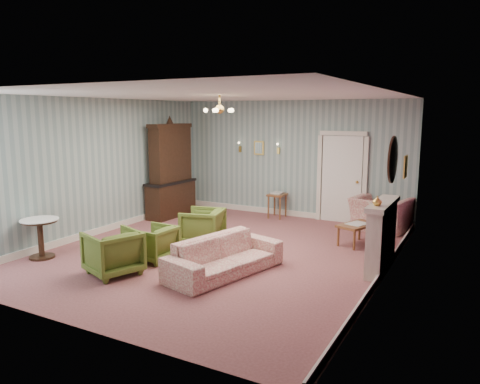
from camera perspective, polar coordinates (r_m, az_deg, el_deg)
The scene contains 27 objects.
floor at distance 8.71m, azimuth -2.43°, elevation -7.44°, with size 7.00×7.00×0.00m, color #975858.
ceiling at distance 8.32m, azimuth -2.58°, elevation 12.00°, with size 7.00×7.00×0.00m, color white.
wall_back at distance 11.52m, azimuth 6.47°, elevation 4.10°, with size 6.00×6.00×0.00m, color gray.
wall_front at distance 5.72m, azimuth -20.77°, elevation -2.21°, with size 6.00×6.00×0.00m, color gray.
wall_left at distance 10.25m, azimuth -17.08°, elevation 3.04°, with size 7.00×7.00×0.00m, color gray.
wall_right at distance 7.34m, azimuth 18.06°, elevation 0.47°, with size 7.00×7.00×0.00m, color gray.
wall_right_floral at distance 7.34m, azimuth 17.94°, elevation 0.48°, with size 7.00×7.00×0.00m, color #C1607C.
door at distance 11.11m, azimuth 12.59°, elevation 1.80°, with size 1.12×0.12×2.16m, color white, non-canonical shape.
olive_chair_a at distance 7.70m, azimuth -15.58°, elevation -7.02°, with size 0.77×0.73×0.80m, color #576E26.
olive_chair_b at distance 8.27m, azimuth -10.72°, elevation -6.08°, with size 0.66×0.62×0.68m, color #576E26.
olive_chair_c at distance 9.14m, azimuth -4.69°, elevation -4.08°, with size 0.76×0.71×0.78m, color #576E26.
sofa_chintz at distance 7.44m, azimuth -1.94°, elevation -7.21°, with size 2.06×0.60×0.81m, color #AB444A.
wingback_chair at distance 10.59m, azimuth 17.20°, elevation -1.96°, with size 1.15×0.75×1.01m, color #AB444A.
dresser at distance 11.55m, azimuth -8.69°, elevation 2.99°, with size 0.51×1.48×2.47m, color black, non-canonical shape.
fireplace at distance 7.93m, azimuth 17.26°, elevation -5.26°, with size 0.30×1.40×1.16m, color beige, non-canonical shape.
mantel_vase at distance 7.40m, azimuth 16.75°, elevation -1.09°, with size 0.15×0.15×0.15m, color gold.
oval_mirror at distance 7.69m, azimuth 18.47°, elevation 3.86°, with size 0.04×0.76×0.84m, color white, non-canonical shape.
framed_print at distance 9.04m, azimuth 19.95°, elevation 2.99°, with size 0.04×0.34×0.42m, color gold, non-canonical shape.
coffee_table at distance 9.38m, azimuth 14.40°, elevation -5.12°, with size 0.47×0.84×0.43m, color brown, non-canonical shape.
side_table_black at distance 8.98m, azimuth 17.10°, elevation -5.29°, with size 0.41×0.41×0.62m, color black, non-canonical shape.
pedestal_table at distance 8.98m, azimuth -23.61°, elevation -5.34°, with size 0.66×0.66×0.72m, color black, non-canonical shape.
nesting_table at distance 11.45m, azimuth 4.67°, elevation -1.57°, with size 0.40×0.51×0.66m, color brown, non-canonical shape.
gilt_mirror_back at distance 11.83m, azimuth 2.35°, elevation 5.52°, with size 0.28×0.06×0.36m, color gold, non-canonical shape.
sconce_left at distance 12.06m, azimuth -0.05°, elevation 5.61°, with size 0.16×0.12×0.30m, color gold, non-canonical shape.
sconce_right at distance 11.58m, azimuth 4.77°, elevation 5.40°, with size 0.16×0.12×0.30m, color gold, non-canonical shape.
chandelier at distance 8.32m, azimuth -2.56°, elevation 10.14°, with size 0.56×0.56×0.36m, color gold, non-canonical shape.
burgundy_cushion at distance 10.46m, azimuth 16.76°, elevation -2.21°, with size 0.38×0.10×0.38m, color maroon.
Camera 1 is at (4.26, -7.14, 2.57)m, focal length 34.19 mm.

